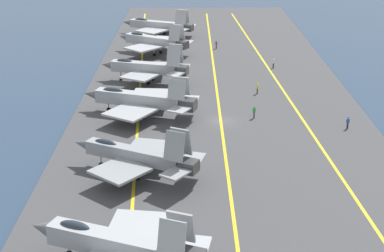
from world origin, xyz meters
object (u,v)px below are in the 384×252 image
parked_jet_sixth (154,41)px  crew_white_vest (273,63)px  crew_yellow_vest (257,88)px  crew_green_vest (254,112)px  parked_jet_third (137,155)px  parked_jet_fifth (146,68)px  crew_purple_vest (216,44)px  parked_jet_fourth (140,99)px  crew_blue_vest (348,122)px  parked_jet_seventh (159,25)px  parked_jet_second (116,245)px

parked_jet_sixth → crew_white_vest: parked_jet_sixth is taller
crew_yellow_vest → crew_green_vest: 11.02m
parked_jet_third → parked_jet_fifth: size_ratio=1.02×
crew_purple_vest → crew_green_vest: crew_green_vest is taller
parked_jet_fourth → crew_purple_vest: parked_jet_fourth is taller
crew_purple_vest → crew_green_vest: (-40.22, -3.73, 0.04)m
crew_green_vest → parked_jet_fourth: bearing=85.7°
parked_jet_sixth → crew_blue_vest: bearing=-144.4°
parked_jet_seventh → crew_yellow_vest: 45.13m
crew_white_vest → crew_blue_vest: size_ratio=1.09×
crew_blue_vest → parked_jet_sixth: bearing=35.6°
parked_jet_third → parked_jet_seventh: parked_jet_third is taller
crew_yellow_vest → crew_white_vest: size_ratio=0.97×
parked_jet_third → parked_jet_fourth: parked_jet_third is taller
parked_jet_seventh → crew_purple_vest: parked_jet_seventh is taller
crew_purple_vest → crew_white_vest: 17.53m
crew_green_vest → parked_jet_fifth: bearing=44.0°
parked_jet_second → crew_purple_vest: bearing=-8.6°
parked_jet_fourth → crew_white_vest: 33.11m
crew_yellow_vest → crew_green_vest: (-10.90, 1.61, -0.00)m
parked_jet_second → crew_purple_vest: 77.00m
parked_jet_second → crew_yellow_vest: size_ratio=9.00×
parked_jet_sixth → crew_blue_vest: parked_jet_sixth is taller
crew_green_vest → parked_jet_seventh: bearing=17.2°
parked_jet_fourth → crew_yellow_vest: 20.28m
crew_yellow_vest → crew_blue_vest: (-14.93, -10.65, -0.06)m
parked_jet_sixth → crew_purple_vest: size_ratio=8.99×
parked_jet_sixth → crew_green_vest: size_ratio=8.65×
parked_jet_fifth → parked_jet_seventh: 35.33m
parked_jet_sixth → crew_white_vest: size_ratio=8.42×
parked_jet_fifth → crew_purple_vest: parked_jet_fifth is taller
parked_jet_fourth → crew_green_vest: 16.26m
crew_green_vest → crew_blue_vest: bearing=-108.2°
parked_jet_fourth → crew_yellow_vest: bearing=-61.4°
parked_jet_third → crew_green_vest: 23.61m
parked_jet_fifth → crew_green_vest: bearing=-136.0°
parked_jet_fifth → crew_blue_vest: parked_jet_fifth is taller
parked_jet_sixth → crew_purple_vest: parked_jet_sixth is taller
crew_yellow_vest → crew_white_vest: bearing=-16.9°
parked_jet_third → crew_blue_vest: size_ratio=9.26×
parked_jet_sixth → parked_jet_seventh: (16.53, -0.10, -0.31)m
parked_jet_fifth → crew_white_vest: size_ratio=8.31×
parked_jet_fourth → parked_jet_seventh: size_ratio=1.01×
parked_jet_second → crew_green_vest: 39.01m
parked_jet_second → parked_jet_fifth: bearing=1.4°
parked_jet_fifth → crew_blue_vest: size_ratio=9.04×
parked_jet_third → parked_jet_sixth: parked_jet_third is taller
parked_jet_third → crew_white_vest: size_ratio=8.52×
parked_jet_third → parked_jet_seventh: 70.53m
parked_jet_second → parked_jet_seventh: size_ratio=0.94×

